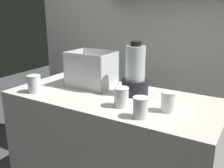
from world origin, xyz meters
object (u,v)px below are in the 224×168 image
Objects in this scene: blender_pitcher at (135,74)px; juice_cup_beet_right at (168,102)px; carrot_display_bin at (91,76)px; juice_cup_carrot_left at (121,98)px; juice_cup_orange_far_left at (34,85)px; juice_cup_mango_middle at (140,108)px.

juice_cup_beet_right is at bearing -30.75° from blender_pitcher.
carrot_display_bin is 2.79× the size of juice_cup_carrot_left.
carrot_display_bin is at bearing 178.22° from blender_pitcher.
juice_cup_orange_far_left is at bearing -171.01° from juice_cup_beet_right.
juice_cup_carrot_left is 1.03× the size of juice_cup_mango_middle.
juice_cup_orange_far_left is (-0.60, -0.31, -0.09)m from blender_pitcher.
blender_pitcher is at bearing -1.78° from carrot_display_bin.
juice_cup_orange_far_left is at bearing -152.73° from blender_pitcher.
juice_cup_orange_far_left is at bearing -126.87° from carrot_display_bin.
juice_cup_orange_far_left is 1.06× the size of juice_cup_mango_middle.
juice_cup_carrot_left is at bearing -165.27° from juice_cup_beet_right.
carrot_display_bin reaches higher than juice_cup_orange_far_left.
juice_cup_orange_far_left is 1.05× the size of juice_cup_beet_right.
blender_pitcher reaches higher than juice_cup_mango_middle.
juice_cup_beet_right reaches higher than juice_cup_mango_middle.
juice_cup_carrot_left is 0.18m from juice_cup_mango_middle.
carrot_display_bin is 0.91× the size of blender_pitcher.
blender_pitcher is at bearing 27.27° from juice_cup_orange_far_left.
juice_cup_orange_far_left is at bearing 179.11° from juice_cup_mango_middle.
blender_pitcher is 3.11× the size of juice_cup_beet_right.
carrot_display_bin is 0.65m from juice_cup_mango_middle.
blender_pitcher is 3.16× the size of juice_cup_mango_middle.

